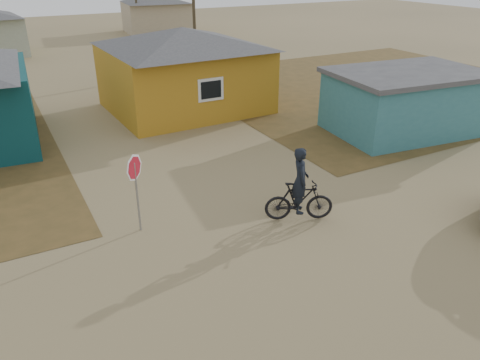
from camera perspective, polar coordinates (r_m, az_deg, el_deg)
name	(u,v)px	position (r m, az deg, el deg)	size (l,w,h in m)	color
ground	(311,274)	(11.50, 8.70, -11.27)	(120.00, 120.00, 0.00)	#8C7950
grass_ne	(375,86)	(29.10, 16.08, 10.99)	(20.00, 18.00, 0.00)	brown
house_yellow	(184,68)	(23.28, -6.84, 13.39)	(7.72, 6.76, 3.90)	#B47E1B
shed_turquoise	(405,101)	(21.27, 19.51, 9.04)	(6.71, 4.93, 2.60)	teal
house_beige_east	(156,12)	(50.03, -10.21, 19.46)	(6.95, 6.05, 3.60)	tan
utility_pole_near	(194,4)	(31.80, -5.68, 20.57)	(1.40, 0.20, 8.00)	#413827
stop_sign	(135,175)	(12.54, -12.68, 0.59)	(0.70, 0.31, 2.26)	gray
cyclist	(299,194)	(13.26, 7.25, -1.74)	(2.00, 1.32, 2.20)	black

